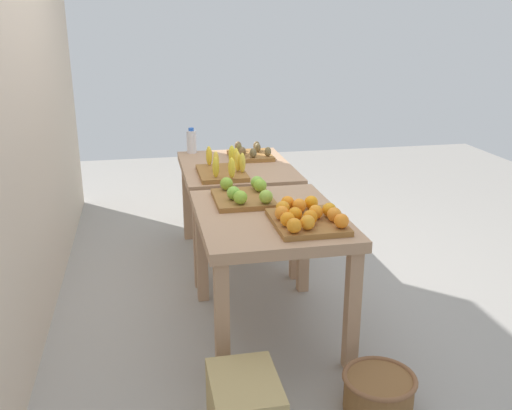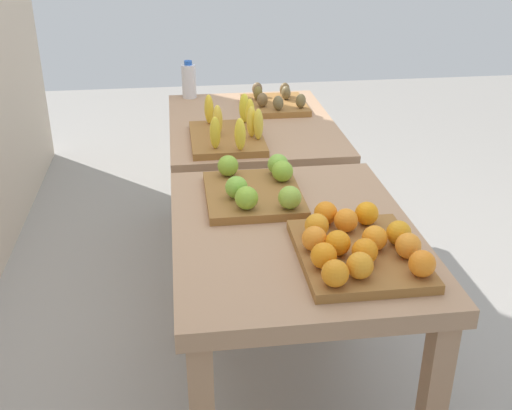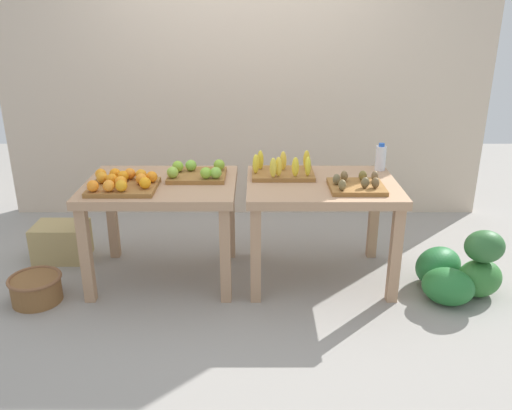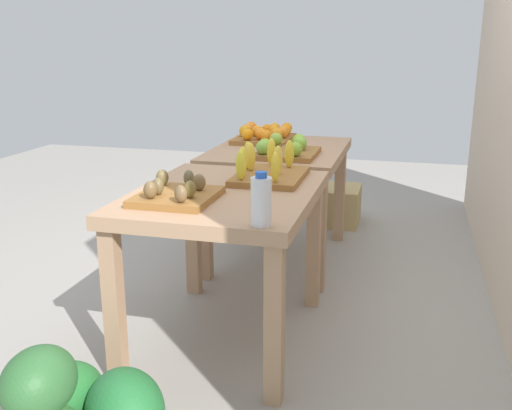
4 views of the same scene
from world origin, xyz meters
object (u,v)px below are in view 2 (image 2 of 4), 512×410
(display_table_right, at_px, (252,142))
(kiwi_bin, at_px, (275,102))
(water_bottle, at_px, (189,81))
(banana_crate, at_px, (230,132))
(orange_bin, at_px, (357,246))
(display_table_left, at_px, (293,256))
(apple_bin, at_px, (256,188))
(watermelon_pile, at_px, (271,158))

(display_table_right, bearing_deg, kiwi_bin, -34.90)
(kiwi_bin, distance_m, water_bottle, 0.50)
(kiwi_bin, bearing_deg, banana_crate, 149.79)
(orange_bin, xyz_separation_m, water_bottle, (1.80, 0.43, 0.05))
(display_table_left, bearing_deg, display_table_right, 0.00)
(display_table_left, bearing_deg, orange_bin, -146.53)
(display_table_right, distance_m, apple_bin, 0.89)
(banana_crate, bearing_deg, water_bottle, 12.02)
(display_table_right, bearing_deg, apple_bin, 173.89)
(water_bottle, bearing_deg, display_table_left, -169.72)
(kiwi_bin, bearing_deg, orange_bin, -179.98)
(apple_bin, distance_m, banana_crate, 0.61)
(apple_bin, xyz_separation_m, watermelon_pile, (1.81, -0.34, -0.61))
(display_table_right, relative_size, banana_crate, 2.33)
(watermelon_pile, bearing_deg, apple_bin, 169.41)
(display_table_left, relative_size, orange_bin, 2.35)
(display_table_left, distance_m, orange_bin, 0.31)
(kiwi_bin, height_order, water_bottle, water_bottle)
(display_table_left, distance_m, kiwi_bin, 1.35)
(orange_bin, distance_m, water_bottle, 1.86)
(kiwi_bin, bearing_deg, display_table_left, 173.69)
(apple_bin, bearing_deg, water_bottle, 8.24)
(display_table_left, height_order, apple_bin, apple_bin)
(display_table_left, bearing_deg, banana_crate, 8.77)
(display_table_right, relative_size, water_bottle, 5.13)
(apple_bin, height_order, water_bottle, water_bottle)
(orange_bin, xyz_separation_m, watermelon_pile, (2.28, -0.10, -0.61))
(display_table_left, height_order, watermelon_pile, display_table_left)
(banana_crate, xyz_separation_m, watermelon_pile, (1.20, -0.38, -0.61))
(kiwi_bin, relative_size, water_bottle, 1.78)
(display_table_left, xyz_separation_m, banana_crate, (0.85, 0.13, 0.15))
(display_table_left, height_order, banana_crate, banana_crate)
(banana_crate, relative_size, kiwi_bin, 1.24)
(kiwi_bin, relative_size, watermelon_pile, 0.53)
(water_bottle, bearing_deg, orange_bin, -166.46)
(display_table_right, relative_size, watermelon_pile, 1.54)
(display_table_right, relative_size, kiwi_bin, 2.89)
(display_table_left, height_order, orange_bin, orange_bin)
(display_table_left, bearing_deg, kiwi_bin, -6.31)
(watermelon_pile, bearing_deg, display_table_right, 165.32)
(apple_bin, bearing_deg, banana_crate, 3.59)
(display_table_right, height_order, water_bottle, water_bottle)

